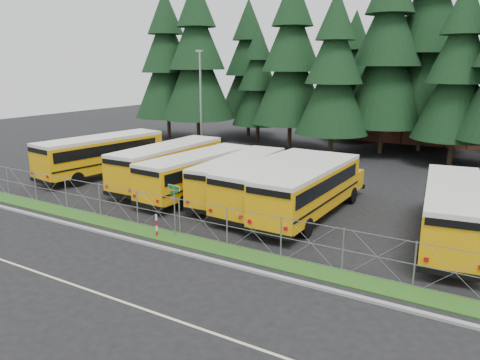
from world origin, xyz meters
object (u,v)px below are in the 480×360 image
(bus_5, at_px, (277,184))
(street_sign, at_px, (174,200))
(bus_2, at_px, (172,165))
(light_standard, at_px, (201,101))
(bus_6, at_px, (311,191))
(bus_east, at_px, (452,213))
(striped_bollard, at_px, (157,226))
(bus_0, at_px, (106,156))
(bus_3, at_px, (201,174))
(bus_4, at_px, (242,178))

(bus_5, relative_size, street_sign, 4.16)
(bus_2, xyz_separation_m, light_standard, (-4.36, 9.92, 3.93))
(bus_5, xyz_separation_m, light_standard, (-13.53, 10.90, 3.97))
(bus_6, bearing_deg, bus_east, -1.81)
(striped_bollard, bearing_deg, bus_east, 27.70)
(striped_bollard, xyz_separation_m, light_standard, (-10.38, 18.68, 4.90))
(bus_5, xyz_separation_m, striped_bollard, (-3.15, -7.77, -0.93))
(bus_5, bearing_deg, bus_0, -179.09)
(bus_0, height_order, striped_bollard, bus_0)
(bus_3, relative_size, striped_bollard, 9.48)
(bus_6, xyz_separation_m, street_sign, (-4.79, -6.91, 0.47))
(bus_0, distance_m, bus_4, 13.00)
(striped_bollard, bearing_deg, bus_5, 67.94)
(bus_3, height_order, street_sign, bus_3)
(bus_5, bearing_deg, bus_east, -0.11)
(bus_0, relative_size, striped_bollard, 10.35)
(bus_0, bearing_deg, bus_5, 4.77)
(striped_bollard, bearing_deg, bus_6, 52.52)
(bus_0, xyz_separation_m, bus_2, (6.68, 0.13, -0.06))
(bus_4, bearing_deg, bus_6, -13.79)
(bus_3, height_order, bus_4, bus_3)
(bus_2, xyz_separation_m, bus_3, (3.41, -1.05, -0.08))
(bus_4, height_order, striped_bollard, bus_4)
(bus_4, relative_size, bus_5, 0.95)
(light_standard, bearing_deg, bus_6, -35.16)
(bus_6, bearing_deg, bus_0, 176.83)
(bus_3, bearing_deg, bus_5, 4.41)
(bus_0, bearing_deg, bus_4, 6.76)
(bus_3, distance_m, striped_bollard, 8.18)
(bus_east, distance_m, street_sign, 14.16)
(bus_2, distance_m, street_sign, 10.79)
(bus_0, relative_size, bus_east, 1.05)
(street_sign, height_order, light_standard, light_standard)
(light_standard, bearing_deg, bus_5, -38.87)
(bus_4, distance_m, striped_bollard, 8.43)
(bus_east, bearing_deg, bus_6, 169.48)
(bus_4, relative_size, light_standard, 1.10)
(street_sign, height_order, striped_bollard, street_sign)
(bus_2, bearing_deg, bus_4, -3.80)
(bus_3, relative_size, bus_east, 0.97)
(bus_4, relative_size, street_sign, 3.96)
(bus_3, bearing_deg, light_standard, 129.06)
(bus_3, bearing_deg, bus_east, 1.36)
(bus_2, height_order, bus_east, bus_2)
(bus_2, relative_size, striped_bollard, 9.99)
(bus_6, relative_size, striped_bollard, 9.94)
(light_standard, bearing_deg, bus_3, -54.69)
(bus_east, bearing_deg, bus_5, 167.90)
(bus_2, distance_m, striped_bollard, 10.67)
(bus_0, distance_m, light_standard, 11.02)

